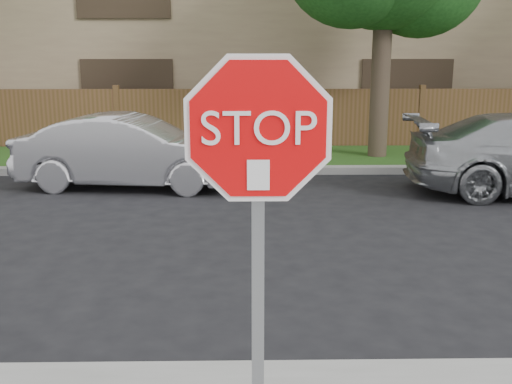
{
  "coord_description": "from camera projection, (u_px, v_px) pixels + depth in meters",
  "views": [
    {
      "loc": [
        -0.65,
        -4.37,
        2.51
      ],
      "look_at": [
        -0.59,
        -0.9,
        1.7
      ],
      "focal_mm": 42.0,
      "sensor_mm": 36.0,
      "label": 1
    }
  ],
  "objects": [
    {
      "name": "ground",
      "position": [
        326.0,
        371.0,
        4.84
      ],
      "size": [
        90.0,
        90.0,
        0.0
      ],
      "primitive_type": "plane",
      "color": "black",
      "rests_on": "ground"
    },
    {
      "name": "grass_strip",
      "position": [
        272.0,
        158.0,
        14.37
      ],
      "size": [
        70.0,
        3.0,
        0.12
      ],
      "primitive_type": "cube",
      "color": "#1E4714",
      "rests_on": "ground"
    },
    {
      "name": "stop_sign",
      "position": [
        258.0,
        193.0,
        2.97
      ],
      "size": [
        1.01,
        0.13,
        2.55
      ],
      "color": "gray",
      "rests_on": "sidewalk_near"
    },
    {
      "name": "fence",
      "position": [
        270.0,
        120.0,
        15.76
      ],
      "size": [
        70.0,
        0.12,
        1.6
      ],
      "primitive_type": "cube",
      "color": "#4E361B",
      "rests_on": "ground"
    },
    {
      "name": "apartment_building",
      "position": [
        264.0,
        23.0,
        20.6
      ],
      "size": [
        35.2,
        9.2,
        7.2
      ],
      "color": "#907659",
      "rests_on": "ground"
    },
    {
      "name": "far_curb",
      "position": [
        276.0,
        170.0,
        12.76
      ],
      "size": [
        70.0,
        0.3,
        0.15
      ],
      "primitive_type": "cube",
      "color": "gray",
      "rests_on": "ground"
    },
    {
      "name": "sedan_left",
      "position": [
        131.0,
        152.0,
        11.31
      ],
      "size": [
        4.34,
        1.91,
        1.39
      ],
      "primitive_type": "imported",
      "rotation": [
        0.0,
        0.0,
        1.46
      ],
      "color": "silver",
      "rests_on": "ground"
    }
  ]
}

